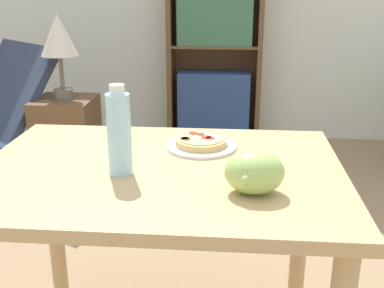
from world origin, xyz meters
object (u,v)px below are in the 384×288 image
Objects in this scene: side_table at (68,146)px; bookshelf at (215,54)px; drink_bottle at (119,133)px; table_lamp at (59,39)px; pizza_on_plate at (201,143)px; grape_bunch at (254,172)px.

bookshelf is at bearing 51.84° from side_table.
drink_bottle is 0.16× the size of bookshelf.
table_lamp reaches higher than side_table.
pizza_on_plate is at bearing -53.81° from side_table.
table_lamp reaches higher than grape_bunch.
drink_bottle is 2.53m from bookshelf.
table_lamp is (-0.89, 1.21, 0.18)m from pizza_on_plate.
table_lamp is (-0.68, 1.45, 0.08)m from drink_bottle.
grape_bunch reaches higher than side_table.
bookshelf is (-0.05, 2.28, -0.05)m from pizza_on_plate.
side_table is (-1.04, 1.55, -0.50)m from grape_bunch.
grape_bunch is 0.60× the size of drink_bottle.
pizza_on_plate is 0.39× the size of side_table.
pizza_on_plate is 1.57m from side_table.
drink_bottle is at bearing -64.92° from table_lamp.
side_table is (-0.89, 1.21, -0.46)m from pizza_on_plate.
pizza_on_plate is at bearing -88.79° from bookshelf.
table_lamp is at bearing 90.00° from side_table.
pizza_on_plate is at bearing 48.56° from drink_bottle.
side_table is 0.64m from table_lamp.
side_table is 1.22× the size of table_lamp.
pizza_on_plate is 1.51m from table_lamp.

